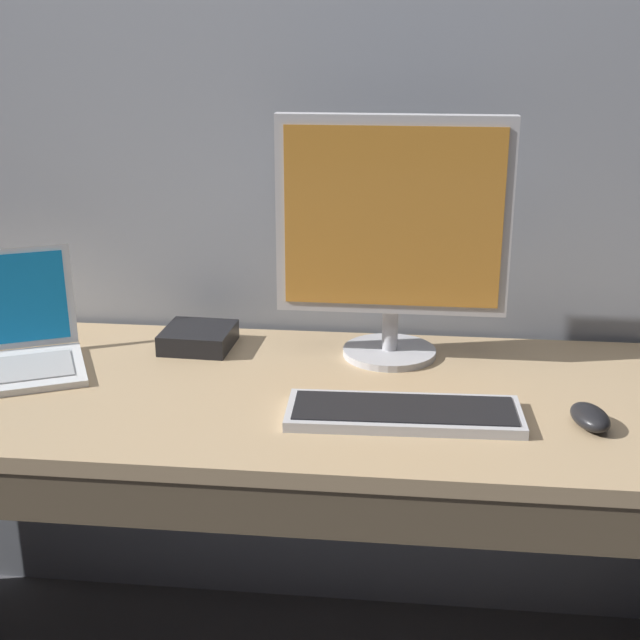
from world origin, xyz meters
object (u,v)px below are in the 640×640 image
at_px(computer_mouse, 590,417).
at_px(external_drive_box, 198,338).
at_px(wired_keyboard, 404,413).
at_px(external_monitor, 393,228).
at_px(laptop_white, 3,348).

bearing_deg(computer_mouse, external_drive_box, 142.93).
xyz_separation_m(wired_keyboard, computer_mouse, (0.32, -0.00, 0.01)).
relative_size(external_monitor, computer_mouse, 4.95).
distance_m(wired_keyboard, computer_mouse, 0.32).
bearing_deg(wired_keyboard, external_monitor, 97.00).
height_order(external_monitor, wired_keyboard, external_monitor).
height_order(laptop_white, external_monitor, external_monitor).
height_order(external_monitor, computer_mouse, external_monitor).
bearing_deg(wired_keyboard, laptop_white, 169.26).
distance_m(external_monitor, external_drive_box, 0.48).
bearing_deg(external_monitor, external_drive_box, 177.03).
height_order(external_monitor, external_drive_box, external_monitor).
bearing_deg(computer_mouse, wired_keyboard, 164.95).
height_order(laptop_white, external_drive_box, laptop_white).
distance_m(laptop_white, external_monitor, 0.82).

